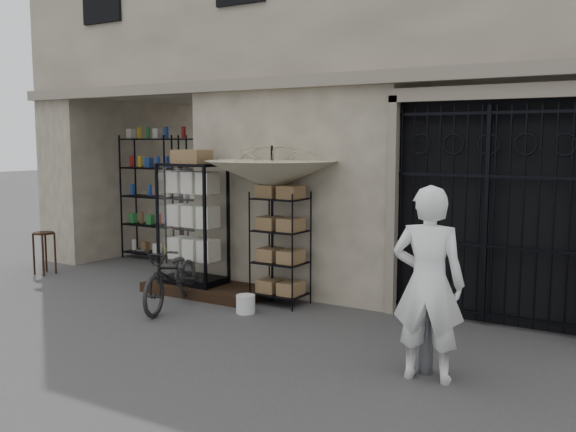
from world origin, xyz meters
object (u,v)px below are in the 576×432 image
Objects in this scene: bicycle at (173,307)px; wire_rack at (280,250)px; wooden_stool at (44,252)px; market_umbrella at (272,167)px; white_bucket at (246,304)px; shopkeeper at (426,379)px; display_cabinet at (193,230)px; steel_bollard at (426,335)px.

wire_rack is at bearing 20.35° from bicycle.
market_umbrella is at bearing 6.44° from wooden_stool.
wooden_stool reaches higher than white_bucket.
shopkeeper is at bearing -30.75° from market_umbrella.
wooden_stool is (-3.51, 0.52, 0.40)m from bicycle.
wooden_stool is at bearing -173.50° from display_cabinet.
shopkeeper is (0.06, -0.15, -0.41)m from steel_bollard.
bicycle is 4.10m from steel_bollard.
display_cabinet is 1.23× the size of wire_rack.
steel_bollard is at bearing -18.36° from display_cabinet.
wire_rack reaches higher than shopkeeper.
white_bucket is at bearing 162.75° from steel_bollard.
steel_bollard is at bearing -13.24° from wire_rack.
market_umbrella is 3.64× the size of wooden_stool.
display_cabinet reaches higher than wire_rack.
wire_rack is 6.21× the size of white_bucket.
white_bucket is at bearing -85.81° from wire_rack.
wire_rack is 4.78m from wooden_stool.
white_bucket is 1.13m from bicycle.
white_bucket is at bearing -2.73° from bicycle.
steel_bollard is (4.36, -1.48, -0.59)m from display_cabinet.
wire_rack is 3.24m from steel_bollard.
bicycle is 3.57m from wooden_stool.
display_cabinet reaches higher than steel_bollard.
white_bucket is (-0.15, -0.67, -0.69)m from wire_rack.
market_umbrella is 4.86m from wooden_stool.
display_cabinet is 4.64m from steel_bollard.
wire_rack is at bearing -20.38° from market_umbrella.
wire_rack is at bearing -40.59° from shopkeeper.
wooden_stool is at bearing 171.38° from steel_bollard.
bicycle is at bearing -68.54° from display_cabinet.
wire_rack is 0.95× the size of bicycle.
white_bucket is at bearing -2.86° from wooden_stool.
bicycle is 0.88× the size of shopkeeper.
display_cabinet reaches higher than white_bucket.
display_cabinet is at bearing -172.73° from market_umbrella.
bicycle is at bearing 171.23° from steel_bollard.
bicycle is at bearing -19.94° from shopkeeper.
market_umbrella reaches higher than wire_rack.
shopkeeper is (7.60, -1.30, -0.40)m from wooden_stool.
white_bucket reaches higher than shopkeeper.
wooden_stool is 0.39× the size of shopkeeper.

